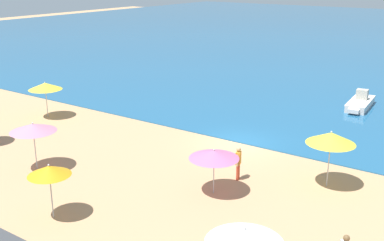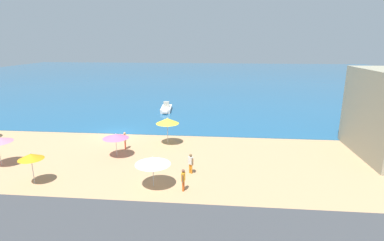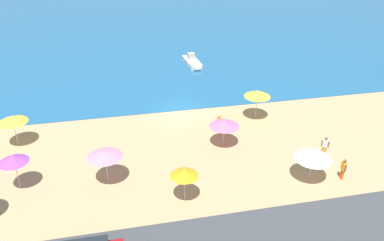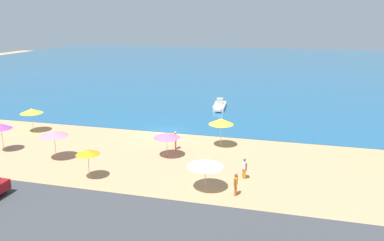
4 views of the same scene
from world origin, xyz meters
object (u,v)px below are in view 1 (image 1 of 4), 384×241
beach_umbrella_5 (331,138)px  skiff_nearshore (360,103)px  bather_1 (238,161)px  beach_umbrella_0 (214,154)px  beach_umbrella_6 (245,236)px  beach_umbrella_8 (45,86)px  beach_umbrella_7 (33,128)px  beach_umbrella_2 (49,171)px

beach_umbrella_5 → skiff_nearshore: size_ratio=0.61×
bather_1 → beach_umbrella_0: bearing=-94.9°
beach_umbrella_6 → bather_1: (-4.37, 7.30, -1.01)m
beach_umbrella_0 → beach_umbrella_8: (-15.76, 3.38, 0.32)m
beach_umbrella_0 → beach_umbrella_7: bearing=-162.1°
beach_umbrella_8 → skiff_nearshore: (16.99, 14.74, -1.81)m
beach_umbrella_0 → beach_umbrella_6: bearing=-49.8°
beach_umbrella_5 → beach_umbrella_8: beach_umbrella_5 is taller
beach_umbrella_2 → beach_umbrella_7: 5.51m
beach_umbrella_2 → bather_1: beach_umbrella_2 is taller
skiff_nearshore → beach_umbrella_5: bearing=-79.2°
beach_umbrella_6 → bather_1: bearing=120.9°
beach_umbrella_5 → bather_1: 4.45m
beach_umbrella_2 → beach_umbrella_5: size_ratio=0.86×
beach_umbrella_2 → skiff_nearshore: (5.39, 23.83, -1.70)m
beach_umbrella_2 → skiff_nearshore: bearing=77.2°
beach_umbrella_2 → bather_1: (4.33, 7.66, -1.15)m
beach_umbrella_0 → beach_umbrella_2: bearing=-126.1°
beach_umbrella_6 → bather_1: size_ratio=1.49×
beach_umbrella_0 → beach_umbrella_6: beach_umbrella_6 is taller
beach_umbrella_8 → bather_1: size_ratio=1.50×
beach_umbrella_7 → beach_umbrella_8: 9.29m
beach_umbrella_0 → beach_umbrella_8: beach_umbrella_8 is taller
beach_umbrella_5 → beach_umbrella_7: size_ratio=1.09×
beach_umbrella_8 → beach_umbrella_7: bearing=-42.3°
beach_umbrella_7 → beach_umbrella_8: bearing=137.7°
beach_umbrella_7 → bather_1: 10.33m
beach_umbrella_0 → beach_umbrella_5: size_ratio=0.83×
beach_umbrella_8 → bather_1: bearing=-5.2°
beach_umbrella_0 → beach_umbrella_2: (-4.17, -5.72, 0.20)m
skiff_nearshore → beach_umbrella_6: bearing=-82.0°
beach_umbrella_8 → beach_umbrella_5: bearing=0.9°
beach_umbrella_0 → skiff_nearshore: size_ratio=0.50×
beach_umbrella_8 → beach_umbrella_2: bearing=-38.1°
beach_umbrella_7 → bather_1: beach_umbrella_7 is taller
beach_umbrella_5 → beach_umbrella_8: size_ratio=1.09×
beach_umbrella_6 → bather_1: 8.57m
beach_umbrella_2 → beach_umbrella_8: (-11.59, 9.09, 0.12)m
beach_umbrella_5 → beach_umbrella_6: bearing=-86.5°
skiff_nearshore → bather_1: bearing=-93.7°
beach_umbrella_0 → bather_1: 2.17m
beach_umbrella_0 → bather_1: (0.16, 1.94, -0.95)m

